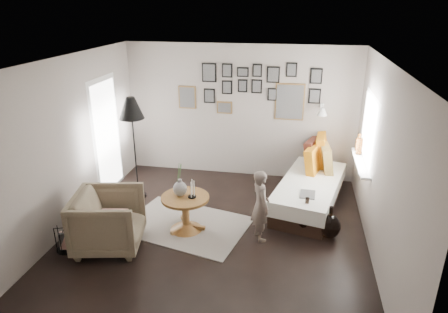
% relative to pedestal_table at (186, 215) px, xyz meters
% --- Properties ---
extents(ground, '(4.80, 4.80, 0.00)m').
position_rel_pedestal_table_xyz_m(ground, '(0.47, -0.08, -0.27)').
color(ground, black).
rests_on(ground, ground).
extents(wall_back, '(4.50, 0.00, 4.50)m').
position_rel_pedestal_table_xyz_m(wall_back, '(0.47, 2.32, 1.03)').
color(wall_back, gray).
rests_on(wall_back, ground).
extents(wall_front, '(4.50, 0.00, 4.50)m').
position_rel_pedestal_table_xyz_m(wall_front, '(0.47, -2.48, 1.03)').
color(wall_front, gray).
rests_on(wall_front, ground).
extents(wall_left, '(0.00, 4.80, 4.80)m').
position_rel_pedestal_table_xyz_m(wall_left, '(-1.78, -0.08, 1.03)').
color(wall_left, gray).
rests_on(wall_left, ground).
extents(wall_right, '(0.00, 4.80, 4.80)m').
position_rel_pedestal_table_xyz_m(wall_right, '(2.72, -0.08, 1.03)').
color(wall_right, gray).
rests_on(wall_right, ground).
extents(ceiling, '(4.80, 4.80, 0.00)m').
position_rel_pedestal_table_xyz_m(ceiling, '(0.47, -0.08, 2.33)').
color(ceiling, white).
rests_on(ceiling, wall_back).
extents(door_left, '(0.00, 2.14, 2.14)m').
position_rel_pedestal_table_xyz_m(door_left, '(-1.77, 1.12, 0.78)').
color(door_left, white).
rests_on(door_left, wall_left).
extents(window_right, '(0.15, 1.32, 1.30)m').
position_rel_pedestal_table_xyz_m(window_right, '(2.64, 1.26, 0.67)').
color(window_right, white).
rests_on(window_right, wall_right).
extents(gallery_wall, '(2.74, 0.03, 1.08)m').
position_rel_pedestal_table_xyz_m(gallery_wall, '(0.75, 2.30, 1.48)').
color(gallery_wall, brown).
rests_on(gallery_wall, wall_back).
extents(wall_sconce, '(0.18, 0.36, 0.16)m').
position_rel_pedestal_table_xyz_m(wall_sconce, '(2.02, 2.06, 1.20)').
color(wall_sconce, white).
rests_on(wall_sconce, wall_back).
extents(rug, '(2.12, 1.70, 0.01)m').
position_rel_pedestal_table_xyz_m(rug, '(-0.05, 0.12, -0.26)').
color(rug, silver).
rests_on(rug, ground).
extents(pedestal_table, '(0.73, 0.73, 0.57)m').
position_rel_pedestal_table_xyz_m(pedestal_table, '(0.00, 0.00, 0.00)').
color(pedestal_table, brown).
rests_on(pedestal_table, ground).
extents(vase, '(0.21, 0.21, 0.52)m').
position_rel_pedestal_table_xyz_m(vase, '(-0.08, 0.02, 0.47)').
color(vase, black).
rests_on(vase, pedestal_table).
extents(candles, '(0.13, 0.13, 0.27)m').
position_rel_pedestal_table_xyz_m(candles, '(0.11, 0.00, 0.44)').
color(candles, black).
rests_on(candles, pedestal_table).
extents(daybed, '(1.35, 2.24, 1.04)m').
position_rel_pedestal_table_xyz_m(daybed, '(1.87, 1.26, 0.05)').
color(daybed, black).
rests_on(daybed, ground).
extents(magazine_on_daybed, '(0.25, 0.33, 0.02)m').
position_rel_pedestal_table_xyz_m(magazine_on_daybed, '(1.82, 0.61, 0.22)').
color(magazine_on_daybed, black).
rests_on(magazine_on_daybed, daybed).
extents(armchair, '(1.09, 1.07, 0.84)m').
position_rel_pedestal_table_xyz_m(armchair, '(-0.95, -0.64, 0.16)').
color(armchair, '#6B5E48').
rests_on(armchair, ground).
extents(armchair_cushion, '(0.44, 0.45, 0.17)m').
position_rel_pedestal_table_xyz_m(armchair_cushion, '(-0.92, -0.59, 0.21)').
color(armchair_cushion, silver).
rests_on(armchair_cushion, armchair).
extents(floor_lamp, '(0.43, 0.43, 1.83)m').
position_rel_pedestal_table_xyz_m(floor_lamp, '(-1.17, 0.94, 1.32)').
color(floor_lamp, black).
rests_on(floor_lamp, ground).
extents(magazine_basket, '(0.37, 0.37, 0.35)m').
position_rel_pedestal_table_xyz_m(magazine_basket, '(-1.53, -0.83, -0.09)').
color(magazine_basket, black).
rests_on(magazine_basket, ground).
extents(demijohn_large, '(0.38, 0.38, 0.57)m').
position_rel_pedestal_table_xyz_m(demijohn_large, '(1.82, 0.32, -0.05)').
color(demijohn_large, black).
rests_on(demijohn_large, ground).
extents(demijohn_small, '(0.33, 0.33, 0.51)m').
position_rel_pedestal_table_xyz_m(demijohn_small, '(2.17, 0.20, -0.07)').
color(demijohn_small, black).
rests_on(demijohn_small, ground).
extents(child, '(0.42, 0.48, 1.10)m').
position_rel_pedestal_table_xyz_m(child, '(1.14, -0.02, 0.28)').
color(child, '#6E6057').
rests_on(child, ground).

